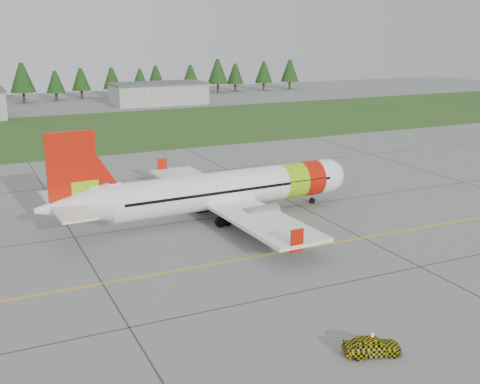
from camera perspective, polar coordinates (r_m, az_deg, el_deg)
ground at (r=47.46m, az=7.52°, el=-9.01°), size 320.00×320.00×0.00m
aircraft at (r=63.02m, az=-1.84°, el=0.17°), size 34.42×31.67×10.42m
follow_me_car at (r=38.32m, az=12.50°, el=-12.50°), size 1.60×1.75×3.58m
service_van at (r=97.56m, az=-15.81°, el=4.41°), size 1.52×1.45×4.02m
grass_strip at (r=122.10m, az=-13.73°, el=5.69°), size 320.00×50.00×0.03m
taxi_guideline at (r=53.80m, az=2.92°, el=-5.89°), size 120.00×0.25×0.02m
hangar_east at (r=162.59m, az=-7.72°, el=9.19°), size 24.00×12.00×5.20m
treeline at (r=176.38m, az=-17.66°, el=9.87°), size 160.00×8.00×10.00m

